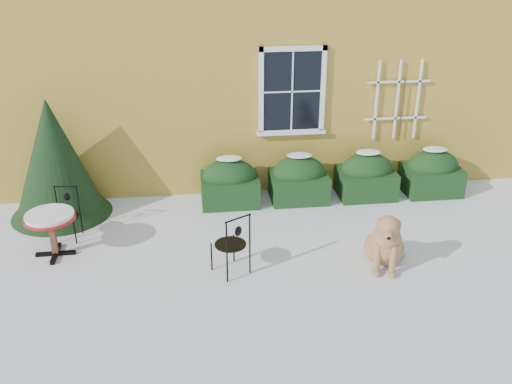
{
  "coord_description": "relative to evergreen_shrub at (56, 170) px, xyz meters",
  "views": [
    {
      "loc": [
        -0.99,
        -7.06,
        4.61
      ],
      "look_at": [
        0.0,
        1.0,
        0.9
      ],
      "focal_mm": 40.0,
      "sensor_mm": 36.0,
      "label": 1
    }
  ],
  "objects": [
    {
      "name": "patio_chair_near",
      "position": [
        2.87,
        -2.3,
        -0.37
      ],
      "size": [
        0.59,
        0.59,
        0.98
      ],
      "rotation": [
        0.0,
        0.0,
        3.67
      ],
      "color": "black",
      "rests_on": "ground"
    },
    {
      "name": "ground",
      "position": [
        3.33,
        -2.45,
        -0.86
      ],
      "size": [
        80.0,
        80.0,
        0.0
      ],
      "primitive_type": "plane",
      "color": "white",
      "rests_on": "ground"
    },
    {
      "name": "dog",
      "position": [
        5.15,
        -2.4,
        -0.47
      ],
      "size": [
        0.78,
        1.03,
        0.97
      ],
      "rotation": [
        0.0,
        0.0,
        -0.3
      ],
      "color": "#B2814F",
      "rests_on": "ground"
    },
    {
      "name": "patio_chair_far",
      "position": [
        0.27,
        -0.9,
        -0.42
      ],
      "size": [
        0.43,
        0.43,
        0.87
      ],
      "rotation": [
        0.0,
        0.0,
        -0.13
      ],
      "color": "black",
      "rests_on": "ground"
    },
    {
      "name": "hedge_row",
      "position": [
        4.98,
        0.1,
        -0.45
      ],
      "size": [
        4.95,
        0.8,
        0.91
      ],
      "color": "black",
      "rests_on": "ground"
    },
    {
      "name": "evergreen_shrub",
      "position": [
        0.0,
        0.0,
        0.0
      ],
      "size": [
        1.76,
        1.76,
        2.13
      ],
      "rotation": [
        0.0,
        0.0,
        -0.35
      ],
      "color": "black",
      "rests_on": "ground"
    },
    {
      "name": "bistro_table",
      "position": [
        0.16,
        -1.47,
        -0.25
      ],
      "size": [
        0.78,
        0.78,
        0.73
      ],
      "rotation": [
        0.0,
        0.0,
        0.05
      ],
      "color": "black",
      "rests_on": "ground"
    }
  ]
}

